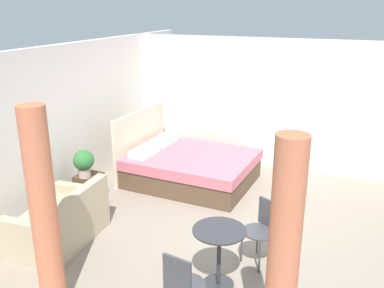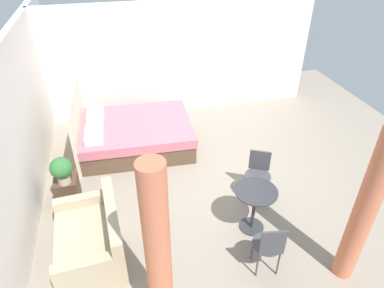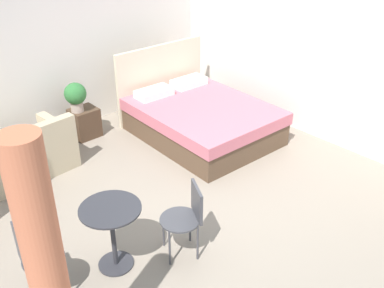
{
  "view_description": "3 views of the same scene",
  "coord_description": "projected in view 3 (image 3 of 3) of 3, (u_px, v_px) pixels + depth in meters",
  "views": [
    {
      "loc": [
        -5.29,
        -1.46,
        3.12
      ],
      "look_at": [
        0.52,
        0.96,
        1.01
      ],
      "focal_mm": 39.19,
      "sensor_mm": 36.0,
      "label": 1
    },
    {
      "loc": [
        -4.63,
        1.58,
        3.92
      ],
      "look_at": [
        -0.35,
        0.51,
        0.96
      ],
      "focal_mm": 31.77,
      "sensor_mm": 36.0,
      "label": 2
    },
    {
      "loc": [
        -3.12,
        -3.22,
        3.36
      ],
      "look_at": [
        0.15,
        0.33,
        0.66
      ],
      "focal_mm": 41.63,
      "sensor_mm": 36.0,
      "label": 3
    }
  ],
  "objects": [
    {
      "name": "cafe_chair_near_window",
      "position": [
        187.0,
        214.0,
        4.57
      ],
      "size": [
        0.57,
        0.57,
        0.81
      ],
      "color": "#3F3F44",
      "rests_on": "ground"
    },
    {
      "name": "balcony_table",
      "position": [
        112.0,
        226.0,
        4.39
      ],
      "size": [
        0.61,
        0.61,
        0.73
      ],
      "color": "#2D2D33",
      "rests_on": "ground"
    },
    {
      "name": "wall_back",
      "position": [
        66.0,
        51.0,
        6.89
      ],
      "size": [
        8.26,
        0.12,
        2.52
      ],
      "primitive_type": "cube",
      "color": "silver",
      "rests_on": "ground"
    },
    {
      "name": "potted_plant",
      "position": [
        75.0,
        95.0,
        6.69
      ],
      "size": [
        0.33,
        0.33,
        0.46
      ],
      "color": "tan",
      "rests_on": "nightstand"
    },
    {
      "name": "ground_plane",
      "position": [
        201.0,
        204.0,
        5.56
      ],
      "size": [
        8.26,
        9.08,
        0.02
      ],
      "primitive_type": "cube",
      "color": "gray"
    },
    {
      "name": "cafe_chair_near_couch",
      "position": [
        33.0,
        256.0,
        4.01
      ],
      "size": [
        0.45,
        0.45,
        0.85
      ],
      "color": "#3F3F44",
      "rests_on": "ground"
    },
    {
      "name": "couch",
      "position": [
        22.0,
        156.0,
        6.02
      ],
      "size": [
        1.35,
        0.93,
        0.79
      ],
      "color": "tan",
      "rests_on": "ground"
    },
    {
      "name": "nightstand",
      "position": [
        85.0,
        123.0,
        7.0
      ],
      "size": [
        0.4,
        0.36,
        0.47
      ],
      "color": "#473323",
      "rests_on": "ground"
    },
    {
      "name": "bed",
      "position": [
        199.0,
        118.0,
        7.01
      ],
      "size": [
        1.8,
        2.26,
        1.24
      ],
      "color": "brown",
      "rests_on": "ground"
    },
    {
      "name": "wall_right",
      "position": [
        332.0,
        60.0,
        6.49
      ],
      "size": [
        0.12,
        6.08,
        2.52
      ],
      "primitive_type": "cube",
      "color": "silver",
      "rests_on": "ground"
    },
    {
      "name": "curtain_left",
      "position": [
        50.0,
        284.0,
        2.93
      ],
      "size": [
        0.26,
        0.26,
        2.24
      ],
      "color": "#D1704C",
      "rests_on": "ground"
    }
  ]
}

